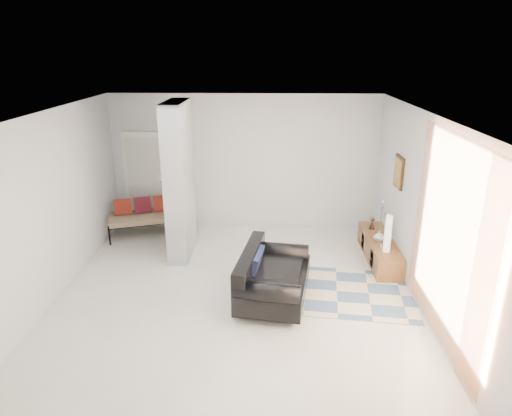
{
  "coord_description": "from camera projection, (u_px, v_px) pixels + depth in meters",
  "views": [
    {
      "loc": [
        0.51,
        -6.22,
        3.66
      ],
      "look_at": [
        0.3,
        0.6,
        1.25
      ],
      "focal_mm": 32.0,
      "sensor_mm": 36.0,
      "label": 1
    }
  ],
  "objects": [
    {
      "name": "floor",
      "position": [
        235.0,
        296.0,
        7.1
      ],
      "size": [
        6.0,
        6.0,
        0.0
      ],
      "primitive_type": "plane",
      "color": "beige",
      "rests_on": "ground"
    },
    {
      "name": "ceiling",
      "position": [
        232.0,
        114.0,
        6.16
      ],
      "size": [
        6.0,
        6.0,
        0.0
      ],
      "primitive_type": "plane",
      "rotation": [
        3.14,
        0.0,
        0.0
      ],
      "color": "white",
      "rests_on": "wall_back"
    },
    {
      "name": "wall_back",
      "position": [
        245.0,
        163.0,
        9.46
      ],
      "size": [
        6.0,
        0.0,
        6.0
      ],
      "primitive_type": "plane",
      "rotation": [
        1.57,
        0.0,
        0.0
      ],
      "color": "silver",
      "rests_on": "ground"
    },
    {
      "name": "wall_front",
      "position": [
        207.0,
        334.0,
        3.8
      ],
      "size": [
        6.0,
        0.0,
        6.0
      ],
      "primitive_type": "plane",
      "rotation": [
        -1.57,
        0.0,
        0.0
      ],
      "color": "silver",
      "rests_on": "ground"
    },
    {
      "name": "wall_left",
      "position": [
        48.0,
        210.0,
        6.71
      ],
      "size": [
        0.0,
        6.0,
        6.0
      ],
      "primitive_type": "plane",
      "rotation": [
        1.57,
        0.0,
        1.57
      ],
      "color": "silver",
      "rests_on": "ground"
    },
    {
      "name": "wall_right",
      "position": [
        425.0,
        214.0,
        6.55
      ],
      "size": [
        0.0,
        6.0,
        6.0
      ],
      "primitive_type": "plane",
      "rotation": [
        1.57,
        0.0,
        -1.57
      ],
      "color": "silver",
      "rests_on": "ground"
    },
    {
      "name": "partition_column",
      "position": [
        179.0,
        181.0,
        8.17
      ],
      "size": [
        0.35,
        1.2,
        2.8
      ],
      "primitive_type": "cube",
      "color": "#A8ADAF",
      "rests_on": "floor"
    },
    {
      "name": "hallway_door",
      "position": [
        145.0,
        180.0,
        9.6
      ],
      "size": [
        0.85,
        0.06,
        2.04
      ],
      "primitive_type": "cube",
      "color": "white",
      "rests_on": "floor"
    },
    {
      "name": "curtain",
      "position": [
        449.0,
        243.0,
        5.45
      ],
      "size": [
        0.0,
        2.55,
        2.55
      ],
      "primitive_type": "plane",
      "rotation": [
        1.57,
        0.0,
        1.57
      ],
      "color": "orange",
      "rests_on": "wall_right"
    },
    {
      "name": "wall_art",
      "position": [
        399.0,
        172.0,
        7.77
      ],
      "size": [
        0.04,
        0.45,
        0.55
      ],
      "primitive_type": "cube",
      "color": "#3A2610",
      "rests_on": "wall_right"
    },
    {
      "name": "media_console",
      "position": [
        379.0,
        249.0,
        8.26
      ],
      "size": [
        0.45,
        1.8,
        0.8
      ],
      "color": "brown",
      "rests_on": "floor"
    },
    {
      "name": "loveseat",
      "position": [
        270.0,
        277.0,
        6.94
      ],
      "size": [
        1.21,
        1.77,
        0.76
      ],
      "rotation": [
        0.0,
        0.0,
        -0.16
      ],
      "color": "silver",
      "rests_on": "floor"
    },
    {
      "name": "daybed",
      "position": [
        150.0,
        215.0,
        9.34
      ],
      "size": [
        1.84,
        1.2,
        0.77
      ],
      "rotation": [
        0.0,
        0.0,
        0.31
      ],
      "color": "black",
      "rests_on": "floor"
    },
    {
      "name": "area_rug",
      "position": [
        337.0,
        291.0,
        7.23
      ],
      "size": [
        2.55,
        1.86,
        0.01
      ],
      "primitive_type": "cube",
      "rotation": [
        0.0,
        0.0,
        -0.12
      ],
      "color": "beige",
      "rests_on": "floor"
    },
    {
      "name": "cylinder_lamp",
      "position": [
        388.0,
        234.0,
        7.6
      ],
      "size": [
        0.12,
        0.12,
        0.64
      ],
      "primitive_type": "cylinder",
      "color": "white",
      "rests_on": "media_console"
    },
    {
      "name": "bronze_figurine",
      "position": [
        372.0,
        223.0,
        8.62
      ],
      "size": [
        0.13,
        0.13,
        0.23
      ],
      "primitive_type": null,
      "rotation": [
        0.0,
        0.0,
        0.16
      ],
      "color": "black",
      "rests_on": "media_console"
    },
    {
      "name": "vase",
      "position": [
        379.0,
        236.0,
        8.07
      ],
      "size": [
        0.22,
        0.22,
        0.2
      ],
      "primitive_type": "imported",
      "rotation": [
        0.0,
        0.0,
        -0.12
      ],
      "color": "white",
      "rests_on": "media_console"
    }
  ]
}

